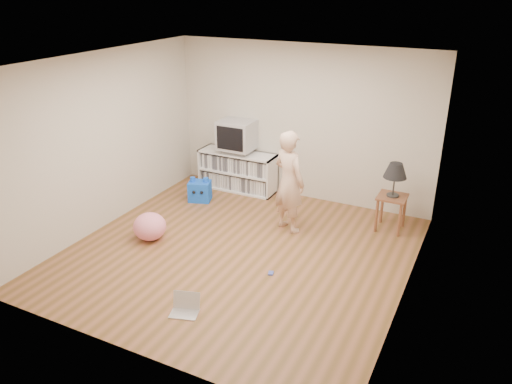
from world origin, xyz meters
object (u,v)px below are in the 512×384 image
object	(u,v)px
side_table	(392,204)
plush_pink	(150,227)
table_lamp	(395,171)
plush_blue	(200,191)
crt_tv	(237,135)
person	(289,182)
laptop	(185,307)
dvd_deck	(237,150)
media_unit	(238,171)

from	to	relation	value
side_table	plush_pink	size ratio (longest dim) A/B	1.16
table_lamp	plush_pink	xyz separation A→B (m)	(-3.06, -1.87, -0.74)
plush_blue	table_lamp	bearing A→B (deg)	-12.09
crt_tv	plush_blue	size ratio (longest dim) A/B	1.38
person	laptop	xyz separation A→B (m)	(-0.24, -2.41, -0.72)
crt_tv	side_table	xyz separation A→B (m)	(2.81, -0.37, -0.60)
dvd_deck	table_lamp	world-z (taller)	table_lamp
table_lamp	plush_blue	xyz separation A→B (m)	(-3.15, -0.37, -0.76)
side_table	person	size ratio (longest dim) A/B	0.35
side_table	crt_tv	bearing A→B (deg)	172.57
side_table	table_lamp	xyz separation A→B (m)	(0.00, 0.00, 0.53)
side_table	laptop	bearing A→B (deg)	-117.75
side_table	table_lamp	distance (m)	0.53
dvd_deck	side_table	world-z (taller)	dvd_deck
plush_blue	plush_pink	size ratio (longest dim) A/B	0.92
dvd_deck	plush_blue	xyz separation A→B (m)	(-0.34, -0.74, -0.56)
crt_tv	laptop	world-z (taller)	crt_tv
table_lamp	media_unit	bearing A→B (deg)	172.19
dvd_deck	person	world-z (taller)	person
side_table	laptop	distance (m)	3.51
dvd_deck	plush_pink	distance (m)	2.31
person	plush_blue	world-z (taller)	person
side_table	plush_pink	xyz separation A→B (m)	(-3.06, -1.87, -0.21)
dvd_deck	laptop	bearing A→B (deg)	-71.13
media_unit	laptop	world-z (taller)	media_unit
crt_tv	side_table	world-z (taller)	crt_tv
media_unit	person	size ratio (longest dim) A/B	0.90
side_table	table_lamp	bearing A→B (deg)	0.00
crt_tv	plush_pink	size ratio (longest dim) A/B	1.27
dvd_deck	side_table	xyz separation A→B (m)	(2.81, -0.37, -0.32)
media_unit	plush_blue	distance (m)	0.84
crt_tv	person	xyz separation A→B (m)	(1.43, -1.04, -0.25)
dvd_deck	laptop	world-z (taller)	dvd_deck
laptop	media_unit	bearing A→B (deg)	91.93
table_lamp	person	xyz separation A→B (m)	(-1.38, -0.68, -0.17)
media_unit	laptop	xyz separation A→B (m)	(1.18, -3.48, -0.29)
plush_pink	dvd_deck	bearing A→B (deg)	83.68
laptop	plush_blue	bearing A→B (deg)	102.36
crt_tv	plush_pink	world-z (taller)	crt_tv
media_unit	side_table	size ratio (longest dim) A/B	2.55
crt_tv	plush_blue	distance (m)	1.17
side_table	dvd_deck	bearing A→B (deg)	172.50
side_table	laptop	size ratio (longest dim) A/B	1.47
dvd_deck	side_table	size ratio (longest dim) A/B	0.82
crt_tv	laptop	distance (m)	3.78
person	plush_pink	size ratio (longest dim) A/B	3.27
plush_pink	laptop	bearing A→B (deg)	-40.59
person	plush_blue	bearing A→B (deg)	14.14
media_unit	side_table	world-z (taller)	media_unit
crt_tv	table_lamp	world-z (taller)	crt_tv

